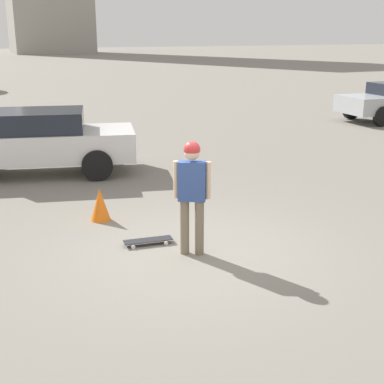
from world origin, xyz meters
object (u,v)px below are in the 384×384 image
Objects in this scene: person at (192,187)px; traffic_cone at (100,205)px; car_parked_near at (35,141)px; skateboard at (148,241)px.

traffic_cone is (-2.04, -0.89, -0.76)m from person.
car_parked_near is at bearing 133.05° from person.
skateboard is 0.16× the size of car_parked_near.
person is 2.98× the size of traffic_cone.
person is 2.35m from traffic_cone.
person is 1.26m from skateboard.
car_parked_near reaches higher than traffic_cone.
car_parked_near reaches higher than skateboard.
traffic_cone is (3.82, 0.55, -0.50)m from car_parked_near.
car_parked_near is (-5.25, -0.95, 0.73)m from skateboard.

